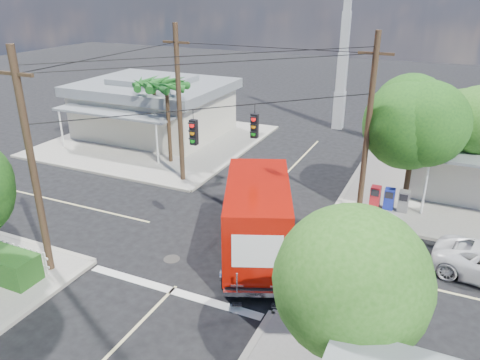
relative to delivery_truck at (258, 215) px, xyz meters
The scene contains 14 objects.
ground 2.59m from the delivery_truck, behind, with size 120.00×120.00×0.00m, color black.
sidewalk_ne 14.43m from the delivery_truck, 50.96° to the left, with size 14.12×14.12×0.14m.
sidewalk_nw 17.00m from the delivery_truck, 138.83° to the left, with size 14.12×14.12×0.14m.
road_markings 2.85m from the delivery_truck, 146.63° to the right, with size 32.00×32.00×0.01m.
building_nw 18.81m from the delivery_truck, 137.45° to the left, with size 10.80×10.20×4.30m.
radio_tower 20.66m from the delivery_truck, 93.82° to the left, with size 0.80×0.80×17.00m.
tree_ne_front 9.31m from the delivery_truck, 52.61° to the left, with size 4.21×4.14×6.66m.
tree_ne_back 12.41m from the delivery_truck, 49.18° to the left, with size 3.77×3.66×5.82m.
tree_se 8.97m from the delivery_truck, 53.58° to the right, with size 3.67×3.54×5.62m.
palm_nw_front 12.58m from the delivery_truck, 140.34° to the left, with size 3.01×3.08×5.59m.
palm_nw_back 14.93m from the delivery_truck, 140.82° to the left, with size 3.01×3.08×5.19m.
utility_poles 4.86m from the delivery_truck, 151.62° to the left, with size 12.00×10.68×9.00m.
vending_boxes 8.03m from the delivery_truck, 54.23° to the left, with size 1.90×0.50×1.10m.
delivery_truck is the anchor object (origin of this frame).
Camera 1 is at (8.57, -16.73, 10.86)m, focal length 35.00 mm.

